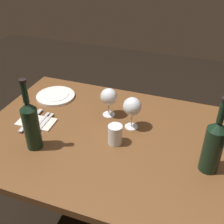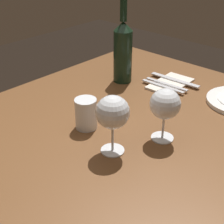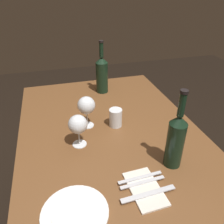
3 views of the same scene
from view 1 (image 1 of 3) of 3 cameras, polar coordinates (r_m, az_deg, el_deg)
The scene contains 11 objects.
dining_table at distance 1.40m, azimuth -0.01°, elevation -7.83°, with size 1.30×0.90×0.74m.
wine_glass_left at distance 1.34m, azimuth 4.17°, elevation 1.03°, with size 0.09×0.09×0.17m.
wine_glass_right at distance 1.43m, azimuth -0.68°, elevation 3.10°, with size 0.09×0.09×0.16m.
wine_bottle at distance 1.17m, azimuth 20.09°, elevation -6.38°, with size 0.08×0.08×0.34m.
wine_bottle_second at distance 1.26m, azimuth -16.30°, elevation -2.30°, with size 0.07×0.07×0.34m.
water_tumbler at distance 1.28m, azimuth 0.65°, elevation -4.78°, with size 0.07×0.07×0.10m.
dinner_plate at distance 1.68m, azimuth -11.49°, elevation 3.26°, with size 0.23×0.23×0.02m.
folded_napkin at distance 1.48m, azimuth -15.27°, elevation -2.00°, with size 0.20×0.12×0.01m.
fork_inner at distance 1.46m, azimuth -14.49°, elevation -1.99°, with size 0.02×0.18×0.00m.
fork_outer at distance 1.45m, azimuth -13.66°, elevation -2.20°, with size 0.02×0.18×0.00m.
table_knife at distance 1.49m, azimuth -16.27°, elevation -1.56°, with size 0.03×0.21×0.00m.
Camera 1 is at (-0.36, 0.99, 1.58)m, focal length 44.56 mm.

